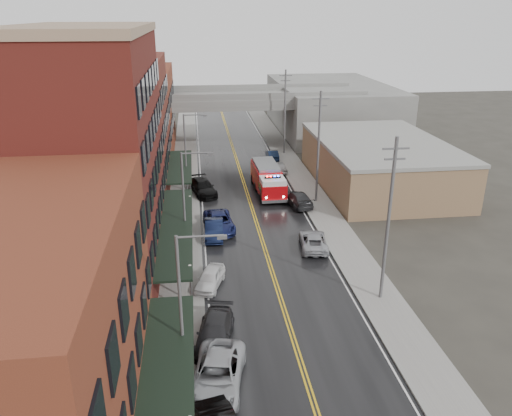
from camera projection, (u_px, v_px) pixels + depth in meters
road at (256, 223)px, 49.25m from camera, size 11.00×160.00×0.02m
sidewalk_left at (182, 226)px, 48.39m from camera, size 3.00×160.00×0.15m
sidewalk_right at (328, 218)px, 50.06m from camera, size 3.00×160.00×0.15m
curb_left at (199, 225)px, 48.58m from camera, size 0.30×160.00×0.15m
curb_right at (312, 219)px, 49.87m from camera, size 0.30×160.00×0.15m
brick_building_a at (26, 345)px, 21.53m from camera, size 9.00×18.00×12.00m
brick_building_b at (95, 159)px, 37.97m from camera, size 9.00×20.00×18.00m
brick_building_c at (125, 128)px, 54.68m from camera, size 9.00×15.00×15.00m
brick_building_far at (140, 112)px, 71.39m from camera, size 9.00×20.00×12.00m
tan_building at (379, 164)px, 59.40m from camera, size 14.00×22.00×5.00m
right_far_block at (331, 107)px, 86.78m from camera, size 18.00×30.00×8.00m
awning_0 at (166, 389)px, 23.30m from camera, size 2.60×16.00×3.09m
awning_1 at (176, 227)px, 40.84m from camera, size 2.60×18.00×3.09m
awning_2 at (180, 166)px, 57.00m from camera, size 2.60×13.00×3.09m
globe_lamp_1 at (190, 275)px, 34.75m from camera, size 0.44×0.44×3.12m
globe_lamp_2 at (190, 204)px, 47.68m from camera, size 0.44×0.44×3.12m
street_lamp_0 at (185, 301)px, 26.29m from camera, size 2.64×0.22×9.00m
street_lamp_1 at (187, 197)px, 41.07m from camera, size 2.64×0.22×9.00m
street_lamp_2 at (188, 148)px, 55.84m from camera, size 2.64×0.22×9.00m
utility_pole_0 at (389, 219)px, 33.92m from camera, size 1.80×0.24×12.00m
utility_pole_1 at (318, 146)px, 52.38m from camera, size 1.80×0.24×12.00m
utility_pole_2 at (285, 111)px, 70.85m from camera, size 1.80×0.24×12.00m
overpass at (231, 106)px, 76.61m from camera, size 40.00×10.00×7.50m
fire_truck at (268, 179)px, 56.74m from camera, size 3.71×8.77×3.17m
parked_car_left_2 at (217, 375)px, 27.39m from camera, size 3.82×6.32×1.64m
parked_car_left_3 at (215, 332)px, 31.15m from camera, size 3.05×5.49×1.50m
parked_car_left_4 at (210, 278)px, 37.62m from camera, size 2.82×4.34×1.37m
parked_car_left_5 at (214, 229)px, 45.90m from camera, size 1.84×4.74×1.54m
parked_car_left_6 at (219, 222)px, 47.43m from camera, size 3.09×5.83×1.56m
parked_car_left_7 at (203, 187)px, 56.73m from camera, size 3.45×5.95×1.62m
parked_car_right_0 at (313, 241)px, 43.77m from camera, size 2.88×5.18×1.37m
parked_car_right_1 at (298, 199)px, 53.43m from camera, size 2.89×5.49×1.52m
parked_car_right_2 at (279, 167)px, 64.53m from camera, size 1.71×4.11×1.39m
parked_car_right_3 at (272, 155)px, 70.08m from camera, size 1.43×4.09×1.35m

